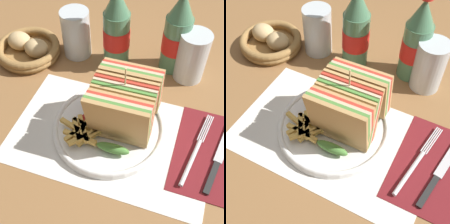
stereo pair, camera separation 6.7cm
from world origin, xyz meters
TOP-DOWN VIEW (x-y plane):
  - ground_plane at (0.00, 0.00)m, footprint 4.00×4.00m
  - placemat at (-0.02, -0.04)m, footprint 0.43×0.27m
  - plate_main at (-0.03, -0.02)m, footprint 0.24×0.24m
  - club_sandwich at (-0.00, -0.01)m, footprint 0.13×0.17m
  - fries_pile at (-0.07, -0.06)m, footprint 0.10×0.11m
  - ketchup_blob at (-0.07, -0.03)m, footprint 0.05×0.04m
  - napkin at (0.18, -0.01)m, footprint 0.14×0.22m
  - fork at (0.16, -0.03)m, footprint 0.04×0.19m
  - knife at (0.21, -0.01)m, footprint 0.05×0.19m
  - coke_bottle_near at (-0.08, 0.20)m, footprint 0.07×0.07m
  - coke_bottle_far at (0.06, 0.23)m, footprint 0.07×0.07m
  - glass_near at (0.10, 0.21)m, footprint 0.07×0.07m
  - glass_far at (-0.19, 0.20)m, footprint 0.07×0.07m
  - bread_basket at (-0.31, 0.15)m, footprint 0.17×0.17m

SIDE VIEW (x-z plane):
  - ground_plane at x=0.00m, z-range 0.00..0.00m
  - placemat at x=-0.02m, z-range 0.00..0.00m
  - napkin at x=0.18m, z-range 0.00..0.00m
  - knife at x=0.21m, z-range 0.00..0.01m
  - fork at x=0.16m, z-range 0.00..0.01m
  - plate_main at x=-0.03m, z-range 0.00..0.02m
  - bread_basket at x=-0.31m, z-range -0.01..0.05m
  - ketchup_blob at x=-0.07m, z-range 0.02..0.04m
  - fries_pile at x=-0.07m, z-range 0.02..0.04m
  - glass_far at x=-0.19m, z-range -0.01..0.12m
  - glass_near at x=0.10m, z-range 0.00..0.13m
  - club_sandwich at x=0.00m, z-range 0.00..0.16m
  - coke_bottle_near at x=-0.08m, z-range -0.02..0.22m
  - coke_bottle_far at x=0.06m, z-range -0.02..0.22m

